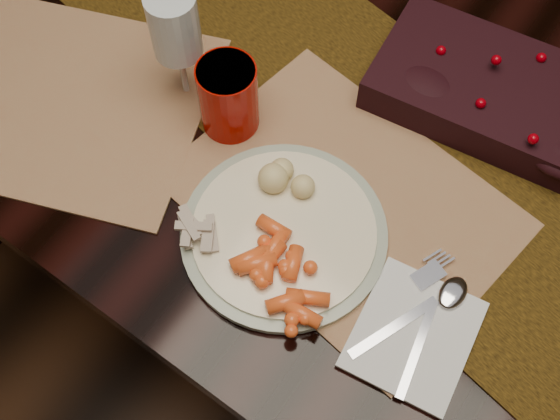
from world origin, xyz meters
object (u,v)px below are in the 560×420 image
Objects in this scene: baby_carrots at (285,269)px; turkey_shreds at (197,230)px; dining_table at (383,214)px; red_cup at (228,97)px; centerpiece at (507,93)px; placemat_main at (344,202)px; wine_glass at (179,48)px; napkin at (414,334)px; mashed_potatoes at (289,182)px; dinner_plate at (284,233)px.

baby_carrots is 1.66× the size of turkey_shreds.
red_cup is at bearing -133.44° from dining_table.
turkey_shreds is (-0.21, -0.40, -0.01)m from centerpiece.
red_cup reaches higher than baby_carrots.
red_cup is (-0.19, 0.01, 0.06)m from placemat_main.
centerpiece reaches higher than baby_carrots.
wine_glass is (-0.16, 0.17, 0.06)m from turkey_shreds.
red_cup is (-0.36, 0.12, 0.05)m from napkin.
centerpiece reaches higher than mashed_potatoes.
centerpiece is 0.86× the size of placemat_main.
napkin is 1.42× the size of red_cup.
centerpiece is 3.03× the size of baby_carrots.
red_cup is (-0.08, 0.16, 0.03)m from turkey_shreds.
turkey_shreds is (-0.06, -0.12, -0.01)m from mashed_potatoes.
centerpiece reaches higher than placemat_main.
dining_table is at bearing 111.63° from napkin.
centerpiece reaches higher than dining_table.
placemat_main is at bearing 68.00° from dinner_plate.
baby_carrots is at bearing 10.09° from turkey_shreds.
dining_table is 0.55m from turkey_shreds.
dining_table is 9.99× the size of wine_glass.
napkin is at bearing -17.92° from red_cup.
dining_table is 0.43m from centerpiece.
napkin is at bearing 9.65° from baby_carrots.
mashed_potatoes reaches higher than napkin.
dining_table is 0.48m from mashed_potatoes.
placemat_main is at bearing -86.83° from dining_table.
dining_table is 0.51m from red_cup.
wine_glass reaches higher than baby_carrots.
red_cup is at bearing -175.71° from placemat_main.
dinner_plate is at bearing 127.13° from baby_carrots.
baby_carrots reaches higher than napkin.
wine_glass is (-0.27, -0.19, 0.47)m from dining_table.
placemat_main is 2.71× the size of napkin.
centerpiece is at bearing 60.73° from mashed_potatoes.
centerpiece is at bearing 93.10° from napkin.
dinner_plate is at bearing -31.74° from red_cup.
dinner_plate is (-0.03, -0.08, 0.01)m from placemat_main.
turkey_shreds reaches higher than dining_table.
centerpiece is at bearing 77.27° from placemat_main.
dinner_plate is 1.44× the size of wine_glass.
wine_glass is at bearing -175.75° from placemat_main.
centerpiece is 0.36m from dinner_plate.
placemat_main is 2.29× the size of wine_glass.
centerpiece is at bearing 75.71° from baby_carrots.
baby_carrots is at bearing -56.53° from mashed_potatoes.
placemat_main is at bearing -111.16° from centerpiece.
placemat_main is 0.08m from mashed_potatoes.
turkey_shreds is (-0.12, -0.15, 0.03)m from placemat_main.
mashed_potatoes is (-0.06, 0.09, 0.01)m from baby_carrots.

